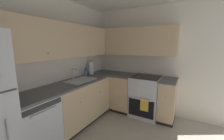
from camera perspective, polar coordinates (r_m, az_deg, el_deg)
wall_back at (r=2.76m, az=-24.98°, el=1.53°), size 3.54×0.05×2.49m
wall_right at (r=3.38m, az=20.00°, el=3.32°), size 0.05×3.40×2.49m
dishwasher at (r=2.47m, az=-29.81°, el=-19.67°), size 0.60×0.63×0.88m
lower_cabinets_back at (r=3.02m, az=-13.16°, el=-12.91°), size 1.36×0.62×0.88m
countertop_back at (r=2.87m, az=-13.53°, el=-4.59°), size 2.57×0.60×0.03m
lower_cabinets_right at (r=3.36m, az=11.28°, el=-10.39°), size 0.62×1.42×0.88m
countertop_right at (r=3.22m, az=11.55°, el=-2.86°), size 0.60×1.42×0.03m
oven_range at (r=3.33m, az=13.66°, el=-10.29°), size 0.68×0.62×1.06m
upper_cabinets_back at (r=2.76m, az=-18.71°, el=11.34°), size 2.25×0.34×0.62m
upper_cabinets_right at (r=3.36m, az=8.48°, el=11.49°), size 0.32×1.97×0.62m
sink at (r=2.88m, az=-12.53°, el=-4.94°), size 0.60×0.40×0.10m
faucet at (r=2.99m, az=-15.57°, el=-1.07°), size 0.07×0.16×0.23m
soap_bottle at (r=3.27m, az=-10.85°, el=-0.81°), size 0.06×0.06×0.19m
paper_towel_roll at (r=3.38m, az=-8.58°, el=0.76°), size 0.11×0.11×0.36m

